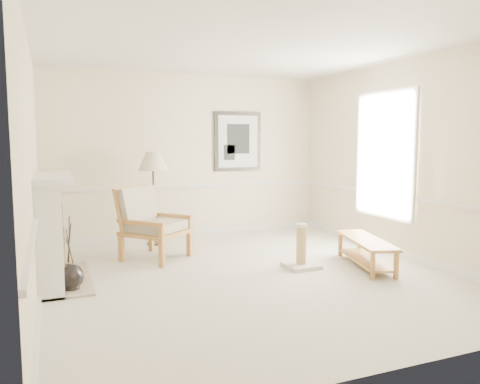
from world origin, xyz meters
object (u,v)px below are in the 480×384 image
at_px(armchair, 149,220).
at_px(bench, 366,248).
at_px(scratching_post, 301,254).
at_px(floor_lamp, 153,164).
at_px(floor_vase, 71,277).

xyz_separation_m(armchair, bench, (2.65, -1.60, -0.31)).
relative_size(bench, scratching_post, 2.31).
bearing_deg(floor_lamp, floor_vase, -124.13).
relative_size(floor_vase, floor_lamp, 0.57).
height_order(armchair, floor_lamp, floor_lamp).
bearing_deg(scratching_post, floor_lamp, 125.39).
xyz_separation_m(floor_vase, floor_lamp, (1.39, 2.06, 1.18)).
bearing_deg(bench, floor_vase, 174.01).
bearing_deg(scratching_post, bench, -18.13).
bearing_deg(bench, armchair, 148.89).
height_order(floor_vase, scratching_post, floor_vase).
xyz_separation_m(bench, scratching_post, (-0.85, 0.28, -0.07)).
relative_size(armchair, floor_lamp, 0.75).
distance_m(floor_vase, bench, 3.81).
bearing_deg(armchair, bench, -72.89).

